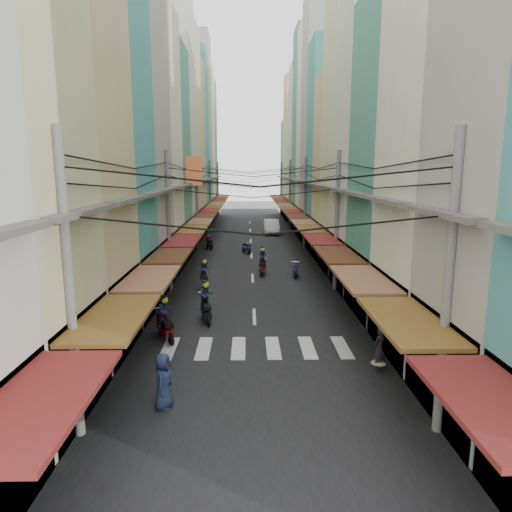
{
  "coord_description": "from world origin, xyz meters",
  "views": [
    {
      "loc": [
        -0.32,
        -23.41,
        7.14
      ],
      "look_at": [
        0.17,
        2.64,
        2.16
      ],
      "focal_mm": 32.0,
      "sensor_mm": 36.0,
      "label": 1
    }
  ],
  "objects": [
    {
      "name": "moving_scooters",
      "position": [
        -1.7,
        3.35,
        0.58
      ],
      "size": [
        7.14,
        24.37,
        2.01
      ],
      "color": "black",
      "rests_on": "ground"
    },
    {
      "name": "crosswalk",
      "position": [
        -0.0,
        -6.0,
        0.03
      ],
      "size": [
        7.55,
        2.4,
        0.01
      ],
      "color": "silver",
      "rests_on": "ground"
    },
    {
      "name": "white_car",
      "position": [
        2.37,
        27.31,
        0.0
      ],
      "size": [
        5.55,
        2.2,
        1.95
      ],
      "primitive_type": "imported",
      "rotation": [
        0.0,
        0.0,
        -0.01
      ],
      "color": "silver",
      "rests_on": "ground"
    },
    {
      "name": "pedestrians",
      "position": [
        -4.25,
        -1.14,
        1.03
      ],
      "size": [
        12.49,
        18.71,
        2.24
      ],
      "color": "#261E28",
      "rests_on": "ground"
    },
    {
      "name": "traffic_sign",
      "position": [
        5.56,
        -2.43,
        2.24
      ],
      "size": [
        0.1,
        0.67,
        3.05
      ],
      "color": "slate",
      "rests_on": "ground"
    },
    {
      "name": "building_row_right",
      "position": [
        7.92,
        16.45,
        9.41
      ],
      "size": [
        7.8,
        68.98,
        22.59
      ],
      "color": "teal",
      "rests_on": "ground"
    },
    {
      "name": "market_umbrella",
      "position": [
        5.81,
        -6.95,
        2.29
      ],
      "size": [
        2.46,
        2.46,
        2.59
      ],
      "color": "#B2B2B7",
      "rests_on": "ground"
    },
    {
      "name": "sidewalk_right",
      "position": [
        6.5,
        20.0,
        0.03
      ],
      "size": [
        3.0,
        80.0,
        0.06
      ],
      "primitive_type": "cube",
      "color": "gray",
      "rests_on": "ground"
    },
    {
      "name": "road",
      "position": [
        0.0,
        20.0,
        0.01
      ],
      "size": [
        10.0,
        80.0,
        0.02
      ],
      "primitive_type": "cube",
      "color": "black",
      "rests_on": "ground"
    },
    {
      "name": "parked_scooters",
      "position": [
        4.28,
        -4.79,
        0.46
      ],
      "size": [
        12.92,
        14.09,
        1.0
      ],
      "color": "black",
      "rests_on": "ground"
    },
    {
      "name": "utility_poles",
      "position": [
        0.0,
        15.01,
        6.59
      ],
      "size": [
        10.2,
        66.13,
        8.2
      ],
      "color": "slate",
      "rests_on": "ground"
    },
    {
      "name": "sidewalk_left",
      "position": [
        -6.5,
        20.0,
        0.03
      ],
      "size": [
        3.0,
        80.0,
        0.06
      ],
      "primitive_type": "cube",
      "color": "gray",
      "rests_on": "ground"
    },
    {
      "name": "ground",
      "position": [
        0.0,
        0.0,
        0.0
      ],
      "size": [
        160.0,
        160.0,
        0.0
      ],
      "primitive_type": "plane",
      "color": "#60615C",
      "rests_on": "ground"
    },
    {
      "name": "building_row_left",
      "position": [
        -7.92,
        16.56,
        9.78
      ],
      "size": [
        7.8,
        67.67,
        23.7
      ],
      "color": "silver",
      "rests_on": "ground"
    },
    {
      "name": "bicycle",
      "position": [
        7.5,
        1.14,
        0.0
      ],
      "size": [
        1.53,
        0.93,
        0.99
      ],
      "primitive_type": "imported",
      "rotation": [
        0.0,
        0.0,
        1.87
      ],
      "color": "black",
      "rests_on": "ground"
    }
  ]
}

